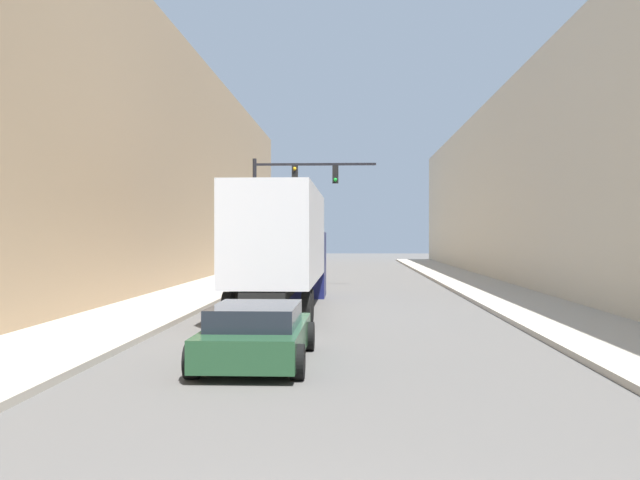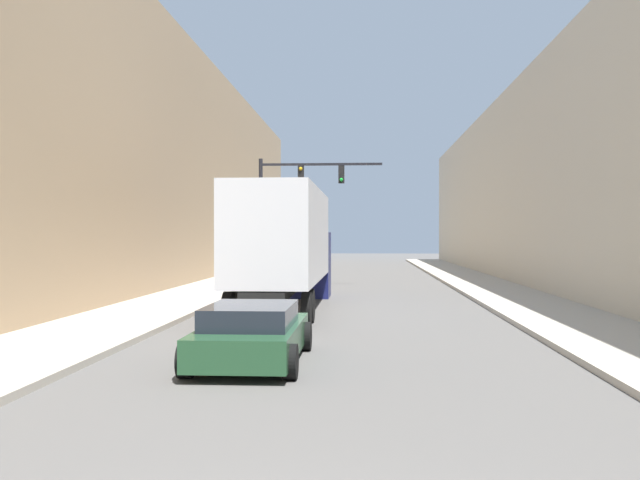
% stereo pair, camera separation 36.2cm
% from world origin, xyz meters
% --- Properties ---
extents(sidewalk_right, '(3.43, 80.00, 0.15)m').
position_xyz_m(sidewalk_right, '(6.54, 30.00, 0.07)').
color(sidewalk_right, '#B2A899').
rests_on(sidewalk_right, ground).
extents(sidewalk_left, '(3.43, 80.00, 0.15)m').
position_xyz_m(sidewalk_left, '(-6.54, 30.00, 0.07)').
color(sidewalk_left, '#B2A899').
rests_on(sidewalk_left, ground).
extents(building_right, '(6.00, 80.00, 10.58)m').
position_xyz_m(building_right, '(11.26, 30.00, 5.29)').
color(building_right, beige).
rests_on(building_right, ground).
extents(building_left, '(6.00, 80.00, 12.65)m').
position_xyz_m(building_left, '(-11.26, 30.00, 6.32)').
color(building_left, tan).
rests_on(building_left, ground).
extents(semi_truck, '(2.49, 12.38, 4.08)m').
position_xyz_m(semi_truck, '(-2.12, 20.05, 2.31)').
color(semi_truck, silver).
rests_on(semi_truck, ground).
extents(sedan_car, '(2.13, 4.53, 1.19)m').
position_xyz_m(sedan_car, '(-1.66, 9.67, 0.59)').
color(sedan_car, '#234C2D').
rests_on(sedan_car, ground).
extents(traffic_signal_gantry, '(6.23, 0.35, 6.46)m').
position_xyz_m(traffic_signal_gantry, '(-3.23, 31.27, 4.46)').
color(traffic_signal_gantry, black).
rests_on(traffic_signal_gantry, ground).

